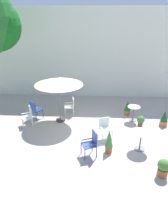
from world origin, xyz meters
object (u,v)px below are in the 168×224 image
Objects in this scene: patio_chair_1 at (105,127)px; patio_chair_3 at (28,115)px; patio_umbrella_0 at (59,81)px; potted_plant_2 at (109,141)px; patio_chair_2 at (71,105)px; potted_plant_3 at (164,119)px; cafe_table_0 at (141,137)px; cafe_table_1 at (134,111)px; potted_plant_4 at (163,167)px; potted_plant_5 at (127,107)px; patio_chair_0 at (35,109)px; patio_chair_4 at (91,142)px; potted_plant_0 at (141,121)px.

patio_chair_1 is 3.62m from patio_chair_3.
patio_umbrella_0 reaches higher than potted_plant_2.
patio_umbrella_0 is at bearing -119.09° from patio_chair_2.
patio_umbrella_0 is at bearing 177.37° from potted_plant_3.
cafe_table_0 is at bearing -32.66° from patio_umbrella_0.
cafe_table_1 is 0.79× the size of potted_plant_2.
potted_plant_4 is at bearing -106.37° from potted_plant_3.
cafe_table_1 is 1.00× the size of potted_plant_3.
potted_plant_5 is (1.23, 2.28, -0.10)m from patio_chair_1.
potted_plant_2 is (3.62, -1.92, -0.03)m from patio_chair_3.
patio_umbrella_0 reaches higher than patio_chair_0.
potted_plant_3 is (2.67, 2.22, -0.14)m from potted_plant_2.
patio_chair_4 is at bearing -161.22° from potted_plant_2.
potted_plant_3 is at bearing 2.70° from patio_chair_3.
cafe_table_1 is 2.20m from patio_chair_1.
patio_chair_4 reaches higher than cafe_table_1.
potted_plant_5 is (-0.56, 4.46, 0.10)m from potted_plant_4.
patio_chair_0 is at bearing -179.53° from cafe_table_1.
patio_chair_2 is (1.72, 0.59, -0.01)m from patio_chair_0.
patio_umbrella_0 reaches higher than cafe_table_1.
patio_chair_0 is 1.49× the size of potted_plant_4.
patio_chair_4 is (-0.54, -1.22, 0.02)m from patio_chair_1.
patio_chair_3 is 4.10m from potted_plant_2.
cafe_table_1 is 0.92× the size of potted_plant_5.
potted_plant_3 is at bearing 73.63° from potted_plant_4.
patio_chair_0 is 1.04× the size of patio_chair_2.
patio_chair_3 reaches higher than potted_plant_5.
patio_chair_1 reaches higher than potted_plant_0.
potted_plant_2 is at bearing 144.42° from potted_plant_4.
patio_chair_2 is 0.94× the size of potted_plant_2.
cafe_table_0 is 5.11m from patio_chair_3.
patio_chair_0 is at bearing 172.52° from patio_umbrella_0.
cafe_table_0 is at bearing -126.52° from potted_plant_3.
potted_plant_4 is (3.88, -3.64, -1.66)m from patio_umbrella_0.
patio_chair_1 is at bearing -147.46° from potted_plant_0.
potted_plant_3 is (1.35, -0.43, -0.15)m from cafe_table_1.
potted_plant_4 is at bearing -50.74° from patio_chair_1.
cafe_table_1 is 2.96m from potted_plant_2.
potted_plant_0 is at bearing -6.17° from patio_chair_0.
patio_chair_1 is 2.78m from patio_chair_2.
patio_umbrella_0 is at bearing 132.17° from potted_plant_2.
cafe_table_1 is 0.80× the size of patio_chair_0.
potted_plant_5 is at bearing 8.07° from patio_chair_0.
cafe_table_0 is 3.02m from potted_plant_5.
patio_chair_1 is at bearing -25.57° from patio_chair_0.
patio_chair_4 is at bearing -36.01° from patio_chair_3.
patio_chair_0 is 6.20m from potted_plant_3.
patio_chair_4 is at bearing -59.82° from patio_umbrella_0.
patio_umbrella_0 is 2.28× the size of patio_chair_4.
patio_chair_4 reaches higher than patio_chair_1.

